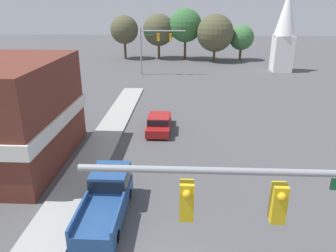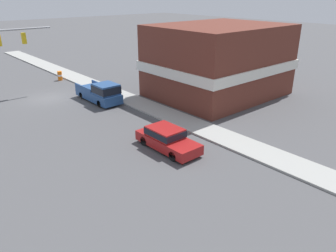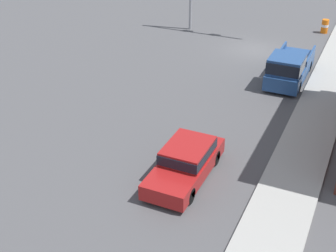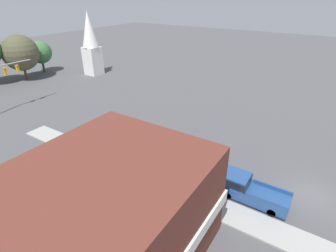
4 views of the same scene
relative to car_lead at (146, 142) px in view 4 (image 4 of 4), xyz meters
name	(u,v)px [view 4 (image 4 of 4)]	position (x,y,z in m)	size (l,w,h in m)	color
ground_plane	(311,195)	(1.51, -16.13, -0.76)	(200.00, 200.00, 0.00)	#4C4C4F
sidewalk_curb	(300,243)	(-4.19, -16.13, -0.69)	(2.40, 60.00, 0.14)	#9E9E99
far_signal_assembly	(2,77)	(-2.29, 22.54, 4.15)	(6.57, 0.49, 6.84)	gray
car_lead	(146,142)	(0.00, 0.00, 0.00)	(1.88, 4.76, 1.45)	black
pickup_truck_parked	(246,188)	(-1.80, -11.54, 0.20)	(1.98, 5.58, 1.97)	black
corner_brick_building	(103,222)	(-12.07, -6.18, 2.63)	(12.66, 10.09, 6.88)	brown
church_steeple	(91,42)	(17.12, 26.27, 5.57)	(3.16, 3.16, 12.10)	white
backdrop_tree_right_mid	(20,53)	(7.44, 34.64, 4.27)	(6.53, 6.53, 8.30)	#4C3823
backdrop_tree_right_far	(40,52)	(12.40, 36.30, 3.34)	(4.49, 4.49, 6.36)	#4C3823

